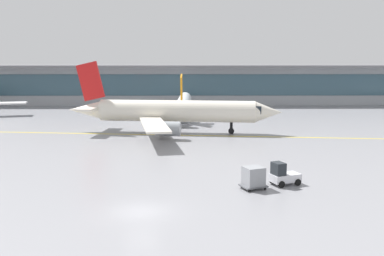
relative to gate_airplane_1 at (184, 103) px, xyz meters
name	(u,v)px	position (x,y,z in m)	size (l,w,h in m)	color
ground_plane	(141,212)	(-2.64, -55.20, -2.56)	(400.00, 400.00, 0.00)	gray
taxiway_centreline_stripe	(177,135)	(-0.82, -22.34, -2.56)	(110.00, 0.36, 0.01)	yellow
terminal_concourse	(174,84)	(-2.64, 22.96, 2.36)	(190.33, 11.00, 9.60)	#9EA3A8
gate_airplane_1	(184,103)	(0.00, 0.00, 0.00)	(23.98, 25.75, 8.54)	white
taxiing_regional_jet	(174,112)	(-1.24, -20.29, 0.68)	(32.63, 30.15, 10.81)	silver
baggage_tug	(283,175)	(9.29, -48.35, -1.67)	(2.94, 2.37, 2.10)	silver
cargo_dolly_lead	(253,177)	(6.47, -49.51, -1.51)	(2.55, 2.28, 1.94)	#595B60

